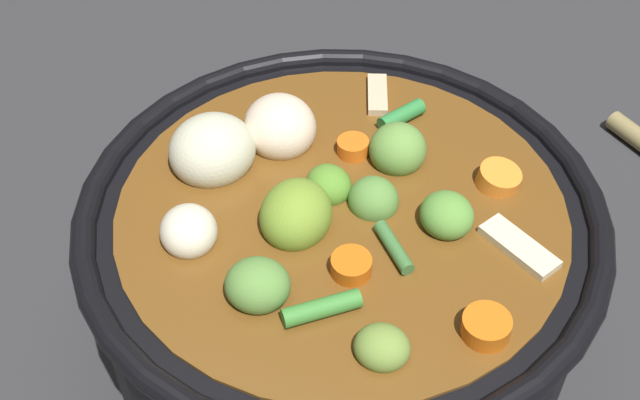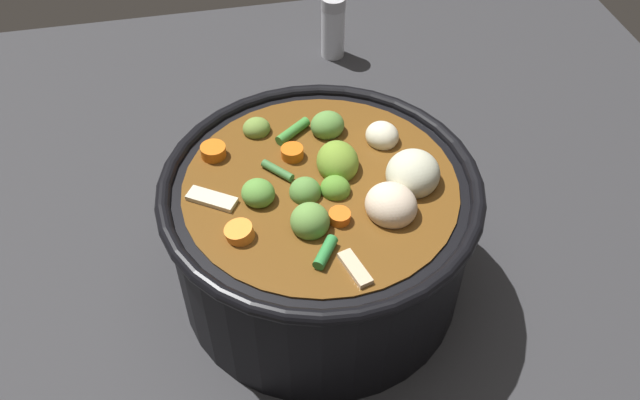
{
  "view_description": "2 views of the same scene",
  "coord_description": "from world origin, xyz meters",
  "views": [
    {
      "loc": [
        0.09,
        -0.3,
        0.46
      ],
      "look_at": [
        -0.01,
        0.0,
        0.13
      ],
      "focal_mm": 46.29,
      "sensor_mm": 36.0,
      "label": 1
    },
    {
      "loc": [
        0.09,
        0.41,
        0.55
      ],
      "look_at": [
        -0.0,
        -0.01,
        0.11
      ],
      "focal_mm": 37.64,
      "sensor_mm": 36.0,
      "label": 2
    }
  ],
  "objects": [
    {
      "name": "salt_shaker",
      "position": [
        -0.1,
        -0.39,
        0.05
      ],
      "size": [
        0.03,
        0.03,
        0.09
      ],
      "color": "silver",
      "rests_on": "ground_plane"
    },
    {
      "name": "ground_plane",
      "position": [
        0.0,
        0.0,
        0.0
      ],
      "size": [
        1.1,
        1.1,
        0.0
      ],
      "primitive_type": "plane",
      "color": "#2D2D30"
    },
    {
      "name": "cooking_pot",
      "position": [
        -0.0,
        0.0,
        0.08
      ],
      "size": [
        0.29,
        0.29,
        0.17
      ],
      "color": "black",
      "rests_on": "ground_plane"
    }
  ]
}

